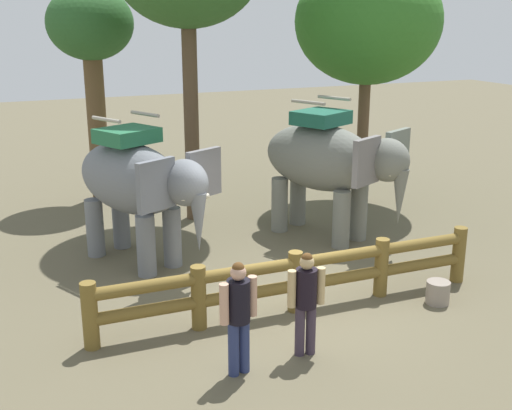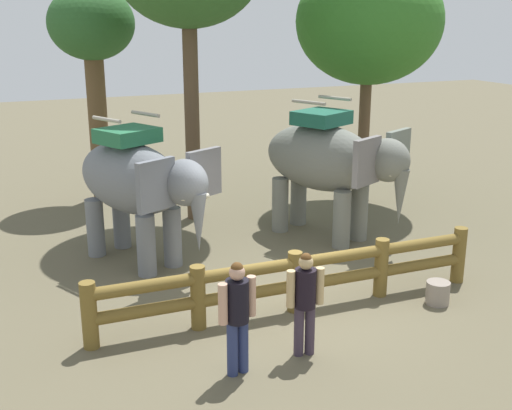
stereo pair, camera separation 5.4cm
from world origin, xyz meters
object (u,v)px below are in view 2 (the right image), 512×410
(tourist_man_in_blue, at_px, (305,297))
(tree_back_center, at_px, (369,22))
(log_fence, at_px, (295,277))
(tourist_woman_in_black, at_px, (237,310))
(feed_bucket, at_px, (438,293))
(elephant_center, at_px, (329,162))
(elephant_near_left, at_px, (137,183))
(tree_far_right, at_px, (92,34))

(tourist_man_in_blue, relative_size, tree_back_center, 0.26)
(log_fence, relative_size, tourist_woman_in_black, 4.20)
(log_fence, distance_m, feed_bucket, 2.53)
(tourist_woman_in_black, distance_m, tree_back_center, 9.86)
(elephant_center, bearing_deg, log_fence, -127.01)
(elephant_center, xyz_separation_m, tourist_man_in_blue, (-2.81, -4.41, -0.81))
(elephant_center, distance_m, tourist_man_in_blue, 5.29)
(elephant_near_left, relative_size, tree_far_right, 0.63)
(log_fence, height_order, tree_far_right, tree_far_right)
(elephant_center, relative_size, feed_bucket, 8.92)
(tourist_woman_in_black, bearing_deg, log_fence, 42.54)
(elephant_center, bearing_deg, tree_back_center, 44.79)
(tree_back_center, bearing_deg, tourist_woman_in_black, -132.31)
(log_fence, bearing_deg, elephant_center, 52.99)
(elephant_center, bearing_deg, elephant_near_left, 178.93)
(tourist_woman_in_black, bearing_deg, elephant_near_left, 93.48)
(tourist_woman_in_black, bearing_deg, tree_back_center, 47.69)
(tourist_woman_in_black, distance_m, tourist_man_in_blue, 1.09)
(tourist_man_in_blue, distance_m, tree_far_right, 10.19)
(tree_far_right, bearing_deg, tree_back_center, -24.37)
(tourist_woman_in_black, xyz_separation_m, feed_bucket, (3.98, 0.75, -0.75))
(tree_far_right, bearing_deg, elephant_center, -51.72)
(tourist_man_in_blue, distance_m, tree_back_center, 9.16)
(elephant_near_left, relative_size, tourist_woman_in_black, 2.11)
(elephant_near_left, bearing_deg, tourist_man_in_blue, -73.17)
(elephant_center, height_order, feed_bucket, elephant_center)
(tourist_woman_in_black, distance_m, feed_bucket, 4.12)
(elephant_near_left, relative_size, feed_bucket, 8.58)
(log_fence, bearing_deg, elephant_near_left, 120.64)
(tourist_man_in_blue, bearing_deg, tree_far_right, 97.34)
(log_fence, height_order, tourist_man_in_blue, tourist_man_in_blue)
(elephant_center, relative_size, tree_back_center, 0.59)
(elephant_near_left, relative_size, tree_back_center, 0.56)
(elephant_near_left, distance_m, tree_back_center, 7.41)
(elephant_near_left, bearing_deg, feed_bucket, -42.07)
(tourist_man_in_blue, xyz_separation_m, tree_far_right, (-1.23, 9.53, 3.40))
(elephant_center, xyz_separation_m, tourist_woman_in_black, (-3.89, -4.52, -0.77))
(elephant_center, height_order, tree_far_right, tree_far_right)
(log_fence, height_order, tourist_woman_in_black, tourist_woman_in_black)
(tourist_man_in_blue, relative_size, tree_far_right, 0.29)
(elephant_near_left, xyz_separation_m, tree_back_center, (6.45, 2.18, 2.93))
(feed_bucket, bearing_deg, elephant_near_left, 137.93)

